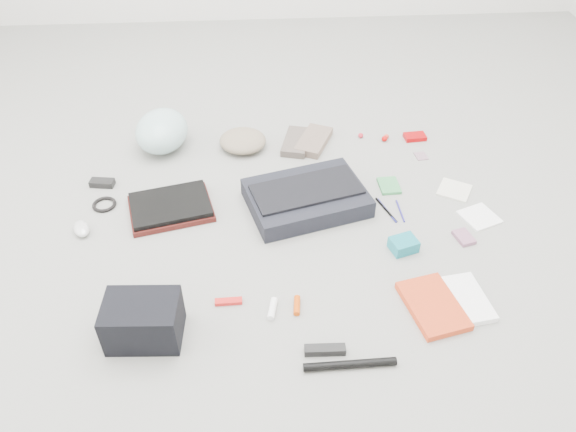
{
  "coord_description": "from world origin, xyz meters",
  "views": [
    {
      "loc": [
        -0.1,
        -1.57,
        1.41
      ],
      "look_at": [
        0.0,
        0.0,
        0.05
      ],
      "focal_mm": 35.0,
      "sensor_mm": 36.0,
      "label": 1
    }
  ],
  "objects": [
    {
      "name": "pen_navy",
      "position": [
        0.44,
        0.05,
        0.0
      ],
      "size": [
        0.01,
        0.13,
        0.01
      ],
      "primitive_type": "cylinder",
      "rotation": [
        1.57,
        0.0,
        0.03
      ],
      "color": "navy",
      "rests_on": "ground_plane"
    },
    {
      "name": "toiletry_tube_white",
      "position": [
        -0.08,
        -0.4,
        0.01
      ],
      "size": [
        0.04,
        0.08,
        0.02
      ],
      "primitive_type": "cylinder",
      "rotation": [
        1.57,
        0.0,
        -0.2
      ],
      "color": "white",
      "rests_on": "ground_plane"
    },
    {
      "name": "bike_helmet",
      "position": [
        -0.52,
        0.56,
        0.08
      ],
      "size": [
        0.26,
        0.31,
        0.17
      ],
      "primitive_type": "ellipsoid",
      "rotation": [
        0.0,
        0.0,
        -0.15
      ],
      "color": "silver",
      "rests_on": "ground_plane"
    },
    {
      "name": "messenger_bag",
      "position": [
        0.08,
        0.12,
        0.04
      ],
      "size": [
        0.51,
        0.42,
        0.07
      ],
      "primitive_type": "cube",
      "rotation": [
        0.0,
        0.0,
        0.27
      ],
      "color": "black",
      "rests_on": "ground_plane"
    },
    {
      "name": "pen_blue",
      "position": [
        0.39,
        0.06,
        0.0
      ],
      "size": [
        0.05,
        0.14,
        0.01
      ],
      "primitive_type": "cylinder",
      "rotation": [
        1.57,
        0.0,
        0.31
      ],
      "color": "navy",
      "rests_on": "ground_plane"
    },
    {
      "name": "bike_pump",
      "position": [
        0.14,
        -0.63,
        0.01
      ],
      "size": [
        0.28,
        0.03,
        0.03
      ],
      "primitive_type": "cylinder",
      "rotation": [
        0.0,
        1.57,
        0.02
      ],
      "color": "black",
      "rests_on": "ground_plane"
    },
    {
      "name": "laptop",
      "position": [
        -0.45,
        0.12,
        0.03
      ],
      "size": [
        0.34,
        0.28,
        0.02
      ],
      "primitive_type": "cube",
      "rotation": [
        0.0,
        0.0,
        0.24
      ],
      "color": "black",
      "rests_on": "laptop_sleeve"
    },
    {
      "name": "card_deck",
      "position": [
        0.64,
        -0.11,
        0.01
      ],
      "size": [
        0.08,
        0.09,
        0.02
      ],
      "primitive_type": "cube",
      "rotation": [
        0.0,
        0.0,
        0.26
      ],
      "color": "#9B6381",
      "rests_on": "ground_plane"
    },
    {
      "name": "lollipop_c",
      "position": [
        0.49,
        0.57,
        0.01
      ],
      "size": [
        0.02,
        0.02,
        0.02
      ],
      "primitive_type": "sphere",
      "rotation": [
        0.0,
        0.0,
        0.1
      ],
      "color": "red",
      "rests_on": "ground_plane"
    },
    {
      "name": "lollipop_b",
      "position": [
        0.47,
        0.55,
        0.01
      ],
      "size": [
        0.03,
        0.03,
        0.03
      ],
      "primitive_type": "sphere",
      "rotation": [
        0.0,
        0.0,
        -0.13
      ],
      "color": "#BA0706",
      "rests_on": "ground_plane"
    },
    {
      "name": "bag_flap",
      "position": [
        0.08,
        0.12,
        0.08
      ],
      "size": [
        0.45,
        0.29,
        0.01
      ],
      "primitive_type": "cube",
      "rotation": [
        0.0,
        0.0,
        0.27
      ],
      "color": "black",
      "rests_on": "messenger_bag"
    },
    {
      "name": "mitten_left",
      "position": [
        0.07,
        0.54,
        0.02
      ],
      "size": [
        0.16,
        0.23,
        0.03
      ],
      "primitive_type": "cube",
      "rotation": [
        0.0,
        0.0,
        -0.25
      ],
      "color": "#5E524A",
      "rests_on": "ground_plane"
    },
    {
      "name": "beanie",
      "position": [
        -0.17,
        0.54,
        0.04
      ],
      "size": [
        0.26,
        0.25,
        0.07
      ],
      "primitive_type": "ellipsoid",
      "rotation": [
        0.0,
        0.0,
        -0.33
      ],
      "color": "gray",
      "rests_on": "ground_plane"
    },
    {
      "name": "toiletry_tube_orange",
      "position": [
        0.0,
        -0.4,
        0.01
      ],
      "size": [
        0.03,
        0.07,
        0.02
      ],
      "primitive_type": "cylinder",
      "rotation": [
        1.57,
        0.0,
        -0.11
      ],
      "color": "#CF4406",
      "rests_on": "ground_plane"
    },
    {
      "name": "cable_coil",
      "position": [
        -0.71,
        0.17,
        0.01
      ],
      "size": [
        0.1,
        0.1,
        0.01
      ],
      "primitive_type": "torus",
      "rotation": [
        0.0,
        0.0,
        0.08
      ],
      "color": "black",
      "rests_on": "ground_plane"
    },
    {
      "name": "power_brick",
      "position": [
        -0.74,
        0.3,
        0.01
      ],
      "size": [
        0.1,
        0.06,
        0.03
      ],
      "primitive_type": "cube",
      "rotation": [
        0.0,
        0.0,
        -0.15
      ],
      "color": "black",
      "rests_on": "ground_plane"
    },
    {
      "name": "pen_black",
      "position": [
        0.39,
        0.06,
        0.0
      ],
      "size": [
        0.06,
        0.15,
        0.01
      ],
      "primitive_type": "cylinder",
      "rotation": [
        1.57,
        0.0,
        0.35
      ],
      "color": "black",
      "rests_on": "ground_plane"
    },
    {
      "name": "ground_plane",
      "position": [
        0.0,
        0.0,
        0.0
      ],
      "size": [
        4.0,
        4.0,
        0.0
      ],
      "primitive_type": "plane",
      "color": "gray"
    },
    {
      "name": "u_lock",
      "position": [
        0.07,
        -0.57,
        0.01
      ],
      "size": [
        0.12,
        0.03,
        0.02
      ],
      "primitive_type": "cube",
      "rotation": [
        0.0,
        0.0,
        -0.03
      ],
      "color": "black",
      "rests_on": "ground_plane"
    },
    {
      "name": "napkin_top",
      "position": [
        0.69,
        0.17,
        0.0
      ],
      "size": [
        0.17,
        0.17,
        0.01
      ],
      "primitive_type": "cube",
      "rotation": [
        0.0,
        0.0,
        1.05
      ],
      "color": "silver",
      "rests_on": "ground_plane"
    },
    {
      "name": "notepad",
      "position": [
        0.43,
        0.21,
        0.01
      ],
      "size": [
        0.08,
        0.11,
        0.01
      ],
      "primitive_type": "cube",
      "rotation": [
        0.0,
        0.0,
        0.04
      ],
      "color": "#398B4C",
      "rests_on": "ground_plane"
    },
    {
      "name": "accordion_wallet",
      "position": [
        0.4,
        -0.15,
        0.02
      ],
      "size": [
        0.11,
        0.1,
        0.05
      ],
      "primitive_type": "cube",
      "rotation": [
        0.0,
        0.0,
        0.31
      ],
      "color": "teal",
      "rests_on": "ground_plane"
    },
    {
      "name": "mouse",
      "position": [
        -0.77,
        0.02,
        0.02
      ],
      "size": [
        0.09,
        0.11,
        0.04
      ],
      "primitive_type": "ellipsoid",
      "rotation": [
        0.0,
        0.0,
        0.4
      ],
      "color": "silver",
      "rests_on": "ground_plane"
    },
    {
      "name": "book_white",
      "position": [
        0.55,
        -0.41,
        0.01
      ],
      "size": [
        0.16,
        0.22,
        0.02
      ],
      "primitive_type": "cube",
      "rotation": [
        0.0,
        0.0,
        0.14
      ],
      "color": "white",
      "rests_on": "ground_plane"
    },
    {
      "name": "camera_bag",
      "position": [
        -0.47,
        -0.48,
        0.07
      ],
      "size": [
        0.23,
        0.17,
        0.15
      ],
      "primitive_type": "cube",
      "rotation": [
        0.0,
        0.0,
        -0.05
      ],
      "color": "black",
      "rests_on": "ground_plane"
    },
    {
      "name": "book_red",
      "position": [
        0.44,
        -0.43,
        0.01
      ],
      "size": [
        0.21,
        0.27,
        0.02
      ],
      "primitive_type": "cube",
      "rotation": [
        0.0,
        0.0,
        0.23
      ],
      "color": "#E5431B",
      "rests_on": "ground_plane"
    },
    {
      "name": "multitool",
      "position": [
        -0.22,
        -0.36,
        0.01
      ],
      "size": [
        0.09,
        0.03,
        0.01
      ],
      "primitive_type": "cube",
      "rotation": [
        0.0,
        0.0,
        0.03
      ],
      "color": "red",
      "rests_on": "ground_plane"
    },
    {
      "name": "laptop_sleeve",
      "position": [
        -0.45,
        0.12,
        0.01
      ],
      "size": [
        0.36,
        0.3,
        0.02
      ],
      "primitive_type": "cube",
      "rotation": [
        0.0,
        0.0,
        0.24
      ],
      "color": "#481511",
      "rests_on": "ground_plane"
    },
    {
      "name": "altoids_tin",
      "position": [
        0.62,
        0.56,
        0.01
      ],
      "size": [
        0.1,
        0.07,
        0.02
      ],
      "primitive_type": "cube",
      "rotation": [
        0.0,
        0.0,
        0.09
      ],
      "color": "#AB0508",
      "rests_on": "ground_plane"
    },
    {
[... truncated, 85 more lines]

